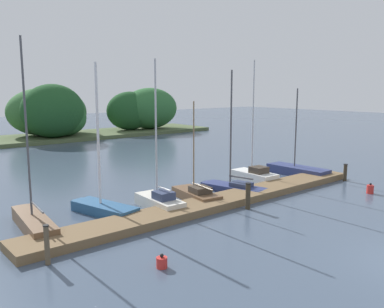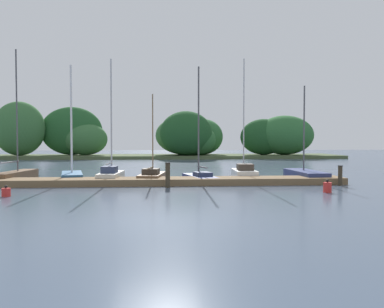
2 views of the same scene
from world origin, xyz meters
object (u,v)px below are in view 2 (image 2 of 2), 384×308
(sailboat_0, at_px, (17,175))
(sailboat_3, at_px, (152,176))
(channel_buoy_1, at_px, (327,187))
(sailboat_1, at_px, (72,174))
(sailboat_2, at_px, (111,175))
(sailboat_6, at_px, (304,175))
(mooring_piling_1, at_px, (168,175))
(channel_buoy_0, at_px, (6,192))
(mooring_piling_2, at_px, (340,175))
(sailboat_4, at_px, (199,176))
(sailboat_5, at_px, (244,173))

(sailboat_0, xyz_separation_m, sailboat_3, (7.81, -0.91, -0.06))
(channel_buoy_1, bearing_deg, sailboat_3, 147.41)
(sailboat_1, relative_size, sailboat_2, 0.97)
(sailboat_6, relative_size, mooring_piling_1, 4.43)
(sailboat_1, relative_size, channel_buoy_0, 14.29)
(sailboat_2, xyz_separation_m, mooring_piling_2, (12.06, -2.64, 0.12))
(sailboat_4, xyz_separation_m, mooring_piling_1, (-1.84, -2.78, 0.33))
(sailboat_6, distance_m, channel_buoy_0, 15.99)
(sailboat_1, distance_m, mooring_piling_2, 14.92)
(sailboat_0, xyz_separation_m, sailboat_2, (5.50, -0.95, 0.04))
(sailboat_0, distance_m, mooring_piling_2, 17.93)
(sailboat_3, bearing_deg, sailboat_1, 87.02)
(sailboat_5, distance_m, mooring_piling_2, 5.61)
(sailboat_5, height_order, channel_buoy_1, sailboat_5)
(channel_buoy_0, bearing_deg, sailboat_1, 78.83)
(sailboat_2, xyz_separation_m, channel_buoy_1, (10.32, -5.08, -0.17))
(sailboat_5, bearing_deg, channel_buoy_0, 121.36)
(sailboat_0, xyz_separation_m, sailboat_6, (16.80, -0.54, -0.05))
(sailboat_3, relative_size, mooring_piling_1, 3.95)
(sailboat_1, distance_m, sailboat_5, 10.17)
(sailboat_3, height_order, sailboat_4, sailboat_4)
(sailboat_3, height_order, sailboat_6, sailboat_6)
(sailboat_2, xyz_separation_m, sailboat_3, (2.31, 0.04, -0.10))
(sailboat_0, bearing_deg, sailboat_1, -82.53)
(sailboat_6, height_order, mooring_piling_2, sailboat_6)
(sailboat_1, relative_size, channel_buoy_1, 11.48)
(sailboat_5, xyz_separation_m, channel_buoy_0, (-11.42, -6.25, -0.21))
(mooring_piling_1, bearing_deg, sailboat_0, 156.78)
(sailboat_3, height_order, channel_buoy_0, sailboat_3)
(sailboat_0, relative_size, mooring_piling_1, 6.01)
(sailboat_0, distance_m, sailboat_2, 5.59)
(sailboat_4, bearing_deg, sailboat_0, 71.64)
(sailboat_2, bearing_deg, mooring_piling_1, -127.16)
(sailboat_0, height_order, channel_buoy_0, sailboat_0)
(sailboat_5, bearing_deg, sailboat_0, 92.73)
(sailboat_1, height_order, sailboat_3, sailboat_1)
(mooring_piling_1, distance_m, channel_buoy_1, 7.54)
(sailboat_0, bearing_deg, sailboat_5, -83.67)
(channel_buoy_1, bearing_deg, sailboat_2, 153.78)
(sailboat_2, height_order, channel_buoy_1, sailboat_2)
(sailboat_3, bearing_deg, mooring_piling_2, -96.62)
(channel_buoy_1, bearing_deg, sailboat_6, 79.95)
(sailboat_0, xyz_separation_m, sailboat_5, (13.27, 0.02, 0.03))
(mooring_piling_1, relative_size, mooring_piling_2, 1.20)
(sailboat_6, height_order, channel_buoy_1, sailboat_6)
(sailboat_6, bearing_deg, mooring_piling_2, -166.95)
(sailboat_0, height_order, mooring_piling_2, sailboat_0)
(sailboat_1, relative_size, sailboat_5, 0.93)
(sailboat_2, bearing_deg, sailboat_3, -84.91)
(channel_buoy_0, bearing_deg, sailboat_0, 106.57)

